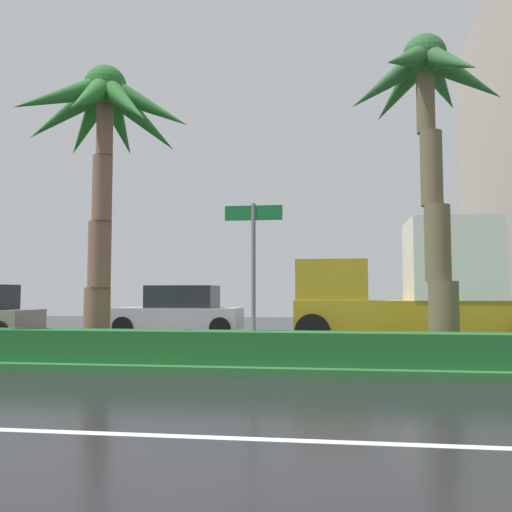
% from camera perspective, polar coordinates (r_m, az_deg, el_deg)
% --- Properties ---
extents(ground_plane, '(90.00, 42.00, 0.10)m').
position_cam_1_polar(ground_plane, '(12.69, 1.41, -10.69)').
color(ground_plane, black).
extents(near_lane_divider_stripe, '(81.00, 0.14, 0.01)m').
position_cam_1_polar(near_lane_divider_stripe, '(5.88, -6.85, -18.10)').
color(near_lane_divider_stripe, white).
rests_on(near_lane_divider_stripe, ground_plane).
extents(median_strip, '(85.50, 4.00, 0.15)m').
position_cam_1_polar(median_strip, '(11.69, 0.84, -10.65)').
color(median_strip, '#2D6B33').
rests_on(median_strip, ground_plane).
extents(median_hedge, '(76.50, 0.70, 0.60)m').
position_cam_1_polar(median_hedge, '(10.27, -0.15, -9.48)').
color(median_hedge, '#1E6028').
rests_on(median_hedge, median_strip).
extents(palm_tree_centre_left, '(4.06, 3.99, 6.25)m').
position_cam_1_polar(palm_tree_centre_left, '(12.65, -15.47, 12.47)').
color(palm_tree_centre_left, brown).
rests_on(palm_tree_centre_left, median_strip).
extents(palm_tree_centre, '(3.41, 3.34, 6.71)m').
position_cam_1_polar(palm_tree_centre, '(12.29, 17.34, 13.97)').
color(palm_tree_centre, brown).
rests_on(palm_tree_centre, median_strip).
extents(street_name_sign, '(1.10, 0.08, 3.00)m').
position_cam_1_polar(street_name_sign, '(10.33, -0.26, -0.40)').
color(street_name_sign, slate).
rests_on(street_name_sign, median_strip).
extents(car_in_traffic_second, '(4.30, 2.02, 1.72)m').
position_cam_1_polar(car_in_traffic_second, '(19.22, -7.91, -5.73)').
color(car_in_traffic_second, silver).
rests_on(car_in_traffic_second, ground_plane).
extents(box_truck_lead, '(6.40, 2.64, 3.46)m').
position_cam_1_polar(box_truck_lead, '(15.80, 16.13, -3.39)').
color(box_truck_lead, '#B28C1E').
rests_on(box_truck_lead, ground_plane).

